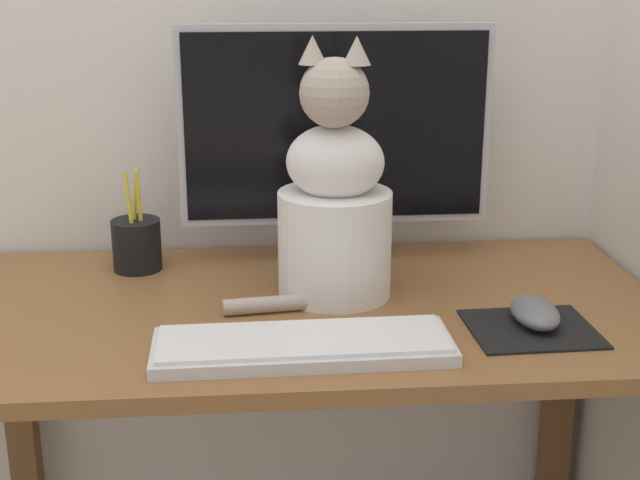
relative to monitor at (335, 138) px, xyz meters
name	(u,v)px	position (x,y,z in m)	size (l,w,h in m)	color
desk	(305,372)	(-0.07, -0.20, -0.34)	(1.12, 0.59, 0.71)	brown
monitor	(335,138)	(0.00, 0.00, 0.00)	(0.53, 0.17, 0.41)	#B2B2B7
keyboard	(303,345)	(-0.08, -0.38, -0.21)	(0.41, 0.14, 0.02)	silver
mousepad_right	(531,329)	(0.25, -0.33, -0.22)	(0.18, 0.16, 0.00)	black
computer_mouse_right	(535,312)	(0.26, -0.31, -0.20)	(0.07, 0.11, 0.04)	slate
cat	(334,203)	(-0.02, -0.16, -0.07)	(0.28, 0.22, 0.41)	white
pen_cup	(137,244)	(-0.34, -0.01, -0.18)	(0.08, 0.08, 0.18)	black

